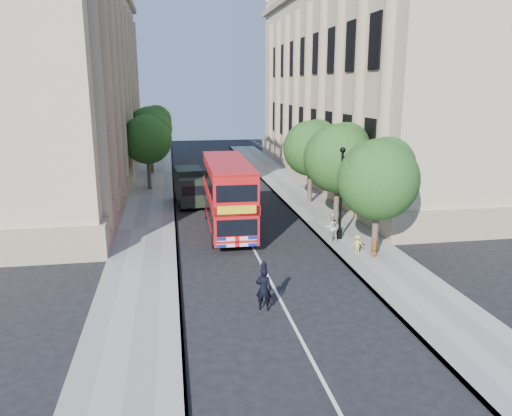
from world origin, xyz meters
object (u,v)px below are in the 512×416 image
lamp_post (341,197)px  double_decker_bus (228,193)px  police_constable (264,289)px  box_van (190,188)px  woman_pedestrian (331,227)px

lamp_post → double_decker_bus: size_ratio=0.57×
double_decker_bus → police_constable: (0.09, -11.04, -1.43)m
box_van → woman_pedestrian: (7.29, -10.46, -0.37)m
lamp_post → woman_pedestrian: bearing=-149.6°
double_decker_bus → box_van: size_ratio=1.91×
lamp_post → police_constable: 10.04m
double_decker_bus → box_van: 7.40m
police_constable → box_van: bearing=-63.6°
double_decker_bus → police_constable: bearing=-88.7°
box_van → woman_pedestrian: size_ratio=2.97×
police_constable → woman_pedestrian: bearing=-104.5°
double_decker_bus → police_constable: size_ratio=5.25×
double_decker_bus → woman_pedestrian: double_decker_bus is taller
double_decker_bus → woman_pedestrian: 6.46m
double_decker_bus → box_van: (-1.97, 7.07, -1.01)m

